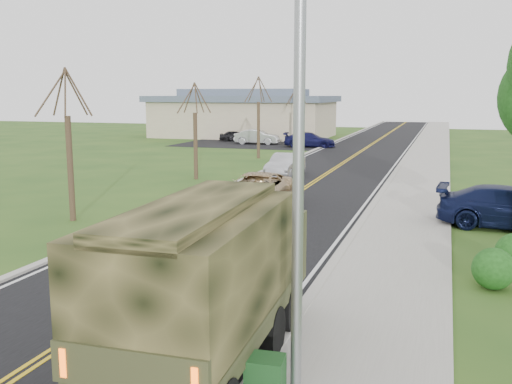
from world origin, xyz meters
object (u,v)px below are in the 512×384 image
at_px(suv_champagne, 257,190).
at_px(utility_box_near, 265,381).
at_px(military_truck, 210,272).
at_px(sedan_silver, 285,165).

bearing_deg(suv_champagne, utility_box_near, -73.08).
bearing_deg(utility_box_near, military_truck, 138.39).
distance_m(military_truck, utility_box_near, 2.21).
height_order(suv_champagne, sedan_silver, suv_champagne).
relative_size(suv_champagne, utility_box_near, 6.80).
distance_m(suv_champagne, sedan_silver, 9.78).
bearing_deg(military_truck, utility_box_near, -39.16).
distance_m(sedan_silver, utility_box_near, 26.54).
bearing_deg(suv_champagne, military_truck, -76.71).
xyz_separation_m(sedan_silver, utility_box_near, (6.81, -25.65, -0.21)).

